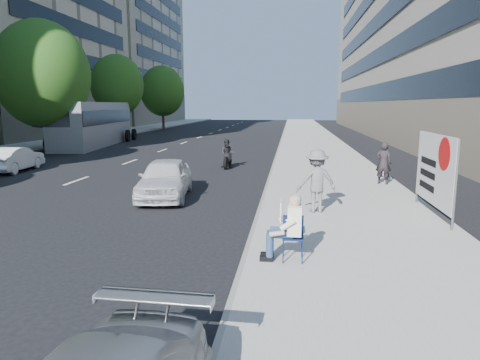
# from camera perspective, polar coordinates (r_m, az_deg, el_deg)

# --- Properties ---
(ground) EXTENTS (160.00, 160.00, 0.00)m
(ground) POSITION_cam_1_polar(r_m,az_deg,el_deg) (9.39, -8.03, -9.51)
(ground) COLOR black
(ground) RESTS_ON ground
(near_sidewalk) EXTENTS (5.00, 120.00, 0.15)m
(near_sidewalk) POSITION_cam_1_polar(r_m,az_deg,el_deg) (28.75, 10.18, 3.79)
(near_sidewalk) COLOR gray
(near_sidewalk) RESTS_ON ground
(far_sidewalk) EXTENTS (4.50, 120.00, 0.15)m
(far_sidewalk) POSITION_cam_1_polar(r_m,az_deg,el_deg) (34.47, -26.85, 3.88)
(far_sidewalk) COLOR gray
(far_sidewalk) RESTS_ON ground
(far_bldg_north) EXTENTS (22.00, 28.00, 28.00)m
(far_bldg_north) POSITION_cam_1_polar(r_m,az_deg,el_deg) (78.36, -18.46, 17.52)
(far_bldg_north) COLOR beige
(far_bldg_north) RESTS_ON ground
(near_building) EXTENTS (14.00, 70.00, 20.00)m
(near_building) POSITION_cam_1_polar(r_m,az_deg,el_deg) (43.66, 27.87, 17.98)
(near_building) COLOR gray
(near_building) RESTS_ON ground
(tree_far_c) EXTENTS (6.00, 6.00, 8.47)m
(tree_far_c) POSITION_cam_1_polar(r_m,az_deg,el_deg) (31.07, -24.86, 12.63)
(tree_far_c) COLOR #382616
(tree_far_c) RESTS_ON ground
(tree_far_d) EXTENTS (4.80, 4.80, 7.65)m
(tree_far_d) POSITION_cam_1_polar(r_m,az_deg,el_deg) (41.78, -16.07, 12.07)
(tree_far_d) COLOR #382616
(tree_far_d) RESTS_ON ground
(tree_far_e) EXTENTS (5.40, 5.40, 7.89)m
(tree_far_e) POSITION_cam_1_polar(r_m,az_deg,el_deg) (54.96, -10.31, 11.60)
(tree_far_e) COLOR #382616
(tree_far_e) RESTS_ON ground
(seated_protester) EXTENTS (0.83, 1.12, 1.31)m
(seated_protester) POSITION_cam_1_polar(r_m,az_deg,el_deg) (8.29, 6.34, -5.80)
(seated_protester) COLOR navy
(seated_protester) RESTS_ON near_sidewalk
(jogger) EXTENTS (1.26, 0.91, 1.76)m
(jogger) POSITION_cam_1_polar(r_m,az_deg,el_deg) (12.08, 10.17, -0.11)
(jogger) COLOR slate
(jogger) RESTS_ON near_sidewalk
(pedestrian_woman) EXTENTS (0.68, 0.56, 1.59)m
(pedestrian_woman) POSITION_cam_1_polar(r_m,az_deg,el_deg) (17.01, 18.58, 2.15)
(pedestrian_woman) COLOR black
(pedestrian_woman) RESTS_ON near_sidewalk
(protest_banner) EXTENTS (0.08, 3.06, 2.20)m
(protest_banner) POSITION_cam_1_polar(r_m,az_deg,el_deg) (12.63, 24.53, 1.28)
(protest_banner) COLOR #4C4C4C
(protest_banner) RESTS_ON near_sidewalk
(white_sedan_near) EXTENTS (2.07, 4.08, 1.33)m
(white_sedan_near) POSITION_cam_1_polar(r_m,az_deg,el_deg) (14.68, -9.97, 0.24)
(white_sedan_near) COLOR silver
(white_sedan_near) RESTS_ON ground
(white_sedan_mid) EXTENTS (1.58, 3.65, 1.17)m
(white_sedan_mid) POSITION_cam_1_polar(r_m,az_deg,el_deg) (22.88, -27.87, 2.49)
(white_sedan_mid) COLOR silver
(white_sedan_mid) RESTS_ON ground
(motorcycle) EXTENTS (0.70, 2.04, 1.42)m
(motorcycle) POSITION_cam_1_polar(r_m,az_deg,el_deg) (21.39, -1.67, 3.35)
(motorcycle) COLOR black
(motorcycle) RESTS_ON ground
(bus) EXTENTS (3.97, 12.30, 3.30)m
(bus) POSITION_cam_1_polar(r_m,az_deg,el_deg) (35.16, -18.84, 7.08)
(bus) COLOR gray
(bus) RESTS_ON ground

